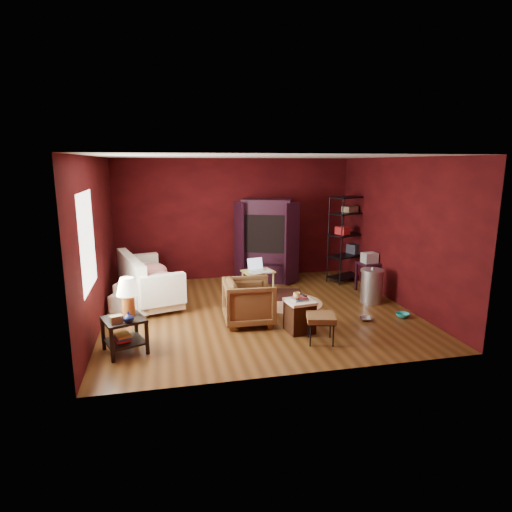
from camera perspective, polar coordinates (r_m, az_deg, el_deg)
The scene contains 18 objects.
room at distance 7.65m, azimuth 0.05°, elevation 2.60°, with size 5.54×5.04×2.84m.
sofa at distance 8.69m, azimuth -14.34°, elevation -3.66°, with size 1.83×0.54×0.72m, color white.
armchair at distance 7.29m, azimuth -0.95°, elevation -5.85°, with size 0.82×0.77×0.84m, color black.
pet_bowl_steel at distance 7.76m, azimuth 14.46°, elevation -7.55°, with size 0.22×0.05×0.22m, color #BBBCC2.
pet_bowl_turquoise at distance 8.10m, azimuth 18.99°, elevation -6.92°, with size 0.24×0.07×0.24m, color #26B5AF.
vase at distance 6.26m, azimuth -16.65°, elevation -7.84°, with size 0.15×0.15×0.15m, color #0B143A.
mug at distance 6.84m, azimuth 5.46°, elevation -5.14°, with size 0.11×0.09×0.11m, color #F6DB78.
side_table at distance 6.48m, azimuth -16.96°, elevation -6.64°, with size 0.70×0.70×1.08m.
sofa_cushions at distance 8.62m, azimuth -14.35°, elevation -3.32°, with size 1.33×2.22×0.87m.
hamper at distance 7.03m, azimuth 5.84°, elevation -7.86°, with size 0.49×0.49×0.61m.
footstool at distance 6.64m, azimuth 8.66°, elevation -8.25°, with size 0.52×0.52×0.44m.
rug_round at distance 8.46m, azimuth 4.43°, elevation -6.24°, with size 1.45×1.45×0.01m.
rug_oriental at distance 8.93m, azimuth 2.02°, elevation -5.14°, with size 1.43×1.11×0.01m.
laptop_desk at distance 8.80m, azimuth 0.24°, elevation -2.32°, with size 0.69×0.59×0.76m.
tv_armoire at distance 9.78m, azimuth 1.45°, elevation 2.27°, with size 1.39×1.11×1.90m.
wire_shelving at distance 10.04m, azimuth 12.31°, elevation 2.77°, with size 1.04×0.77×1.96m.
small_stand at distance 9.32m, azimuth 14.86°, elevation -0.88°, with size 0.47×0.47×0.85m.
trash_can at distance 8.68m, azimuth 15.15°, elevation -3.87°, with size 0.51×0.51×0.72m.
Camera 1 is at (-1.66, -7.38, 2.69)m, focal length 30.00 mm.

